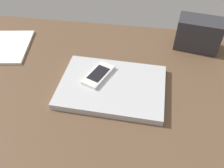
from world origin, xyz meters
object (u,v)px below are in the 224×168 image
cell_phone_on_laptop (98,75)px  notepad (6,46)px  desk_organizer (198,34)px  laptop_closed (112,86)px

cell_phone_on_laptop → notepad: 37.85cm
desk_organizer → laptop_closed: bearing=53.3°
notepad → laptop_closed: bearing=150.6°
laptop_closed → notepad: laptop_closed is taller
notepad → desk_organizer: 67.42cm
cell_phone_on_laptop → notepad: (35.82, -12.03, -2.11)cm
laptop_closed → desk_organizer: 36.57cm
laptop_closed → notepad: (40.35, -14.86, -0.59)cm
notepad → cell_phone_on_laptop: bearing=152.3°
cell_phone_on_laptop → laptop_closed: bearing=148.0°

